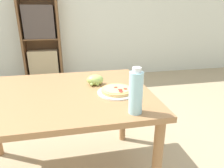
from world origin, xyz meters
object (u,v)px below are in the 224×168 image
(grape_bunch, at_px, (95,80))
(drink_bottle, at_px, (136,92))
(pizza_on_plate, at_px, (117,91))
(bookshelf, at_px, (42,43))

(grape_bunch, distance_m, drink_bottle, 0.51)
(pizza_on_plate, bearing_deg, grape_bunch, 121.75)
(drink_bottle, xyz_separation_m, bookshelf, (-0.82, 2.87, -0.13))
(drink_bottle, relative_size, bookshelf, 0.16)
(drink_bottle, distance_m, bookshelf, 2.99)
(grape_bunch, xyz_separation_m, bookshelf, (-0.67, 2.39, -0.05))
(drink_bottle, bearing_deg, grape_bunch, 107.90)
(pizza_on_plate, bearing_deg, drink_bottle, -82.90)
(pizza_on_plate, xyz_separation_m, grape_bunch, (-0.12, 0.19, 0.02))
(pizza_on_plate, relative_size, drink_bottle, 1.02)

